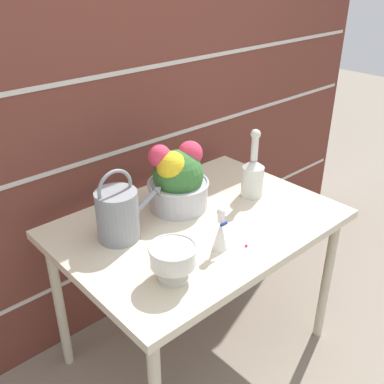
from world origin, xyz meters
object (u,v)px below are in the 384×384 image
Objects in this scene: glass_decanter at (253,175)px; figurine_vase at (221,233)px; flower_planter at (178,179)px; crystal_pedestal_bowl at (173,257)px; watering_can at (118,213)px.

figurine_vase is at bearing -154.09° from glass_decanter.
glass_decanter is 0.46m from figurine_vase.
flower_planter is 0.93× the size of glass_decanter.
glass_decanter is at bearing -24.76° from flower_planter.
figurine_vase is (-0.42, -0.20, -0.04)m from glass_decanter.
crystal_pedestal_bowl is 0.50m from flower_planter.
watering_can is at bearing 88.55° from crystal_pedestal_bowl.
figurine_vase reaches higher than crystal_pedestal_bowl.
watering_can is at bearing -174.68° from flower_planter.
watering_can is 0.34m from crystal_pedestal_bowl.
watering_can is 0.96× the size of glass_decanter.
flower_planter is 0.37m from figurine_vase.
flower_planter reaches higher than figurine_vase.
figurine_vase is at bearing 3.97° from crystal_pedestal_bowl.
crystal_pedestal_bowl is (-0.01, -0.34, -0.02)m from watering_can.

